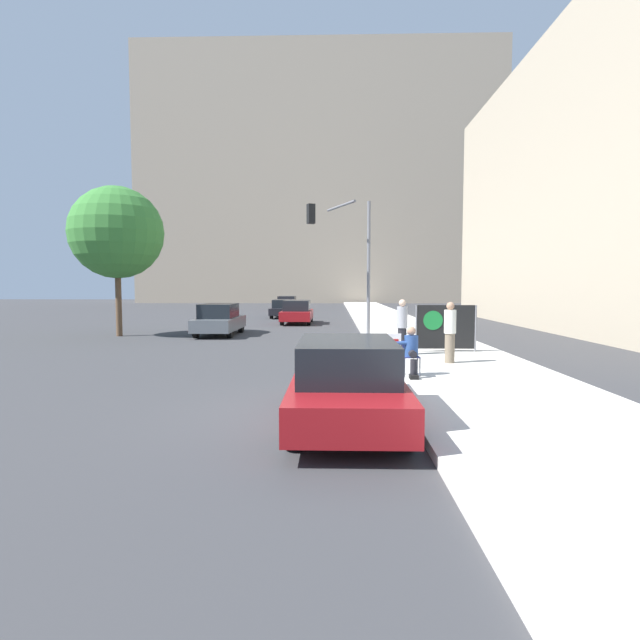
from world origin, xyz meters
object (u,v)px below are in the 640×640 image
at_px(parked_car_curbside, 347,381).
at_px(car_on_road_midblock, 297,312).
at_px(traffic_light_pole, 348,245).
at_px(car_on_road_nearest, 219,320).
at_px(seated_protester, 411,350).
at_px(car_on_road_distant, 284,308).
at_px(jogger_on_sidewalk, 450,332).
at_px(car_on_road_far_lane, 287,303).
at_px(street_tree_near_curb, 117,233).
at_px(pedestrian_behind, 402,326).
at_px(protest_banner, 445,327).

height_order(parked_car_curbside, car_on_road_midblock, car_on_road_midblock).
distance_m(traffic_light_pole, car_on_road_nearest, 7.34).
distance_m(seated_protester, car_on_road_distant, 26.20).
height_order(seated_protester, car_on_road_nearest, car_on_road_nearest).
distance_m(traffic_light_pole, parked_car_curbside, 14.22).
xyz_separation_m(traffic_light_pole, car_on_road_distant, (-4.43, 15.43, -3.55)).
relative_size(jogger_on_sidewalk, parked_car_curbside, 0.37).
relative_size(car_on_road_distant, car_on_road_far_lane, 1.06).
xyz_separation_m(jogger_on_sidewalk, traffic_light_pole, (-2.72, 7.98, 3.16)).
xyz_separation_m(car_on_road_nearest, car_on_road_midblock, (3.25, 7.56, -0.02)).
distance_m(parked_car_curbside, car_on_road_far_lane, 39.85).
height_order(jogger_on_sidewalk, street_tree_near_curb, street_tree_near_curb).
distance_m(car_on_road_midblock, car_on_road_far_lane, 16.66).
xyz_separation_m(pedestrian_behind, protest_banner, (1.57, 0.81, -0.08)).
xyz_separation_m(car_on_road_distant, car_on_road_far_lane, (-0.74, 10.35, 0.02)).
relative_size(seated_protester, car_on_road_distant, 0.26).
height_order(jogger_on_sidewalk, car_on_road_nearest, jogger_on_sidewalk).
height_order(car_on_road_distant, car_on_road_far_lane, car_on_road_far_lane).
bearing_deg(pedestrian_behind, car_on_road_far_lane, -0.30).
height_order(car_on_road_midblock, car_on_road_far_lane, car_on_road_midblock).
bearing_deg(parked_car_curbside, protest_banner, 66.83).
bearing_deg(seated_protester, pedestrian_behind, 87.69).
relative_size(jogger_on_sidewalk, pedestrian_behind, 0.98).
bearing_deg(parked_car_curbside, car_on_road_midblock, 96.37).
xyz_separation_m(seated_protester, traffic_light_pole, (-1.26, 10.14, 3.40)).
xyz_separation_m(protest_banner, car_on_road_distant, (-7.57, 20.93, -0.33)).
xyz_separation_m(pedestrian_behind, car_on_road_distant, (-6.00, 21.74, -0.40)).
xyz_separation_m(jogger_on_sidewalk, parked_car_curbside, (-3.12, -5.80, -0.34)).
bearing_deg(seated_protester, car_on_road_nearest, 124.58).
distance_m(protest_banner, car_on_road_far_lane, 32.37).
height_order(car_on_road_midblock, car_on_road_distant, car_on_road_midblock).
bearing_deg(parked_car_curbside, car_on_road_distant, 97.84).
relative_size(car_on_road_midblock, street_tree_near_curb, 0.65).
relative_size(car_on_road_nearest, car_on_road_distant, 0.95).
bearing_deg(parked_car_curbside, car_on_road_far_lane, 96.87).
relative_size(protest_banner, car_on_road_midblock, 0.44).
relative_size(traffic_light_pole, parked_car_curbside, 1.28).
bearing_deg(street_tree_near_curb, pedestrian_behind, -30.82).
height_order(seated_protester, car_on_road_midblock, car_on_road_midblock).
bearing_deg(car_on_road_nearest, car_on_road_far_lane, 87.49).
relative_size(pedestrian_behind, car_on_road_nearest, 0.40).
bearing_deg(seated_protester, street_tree_near_curb, 139.50).
relative_size(protest_banner, parked_car_curbside, 0.44).
relative_size(car_on_road_far_lane, street_tree_near_curb, 0.62).
distance_m(jogger_on_sidewalk, car_on_road_far_lane, 34.67).
height_order(jogger_on_sidewalk, car_on_road_far_lane, jogger_on_sidewalk).
bearing_deg(parked_car_curbside, seated_protester, 65.41).
bearing_deg(protest_banner, car_on_road_nearest, 142.41).
xyz_separation_m(car_on_road_nearest, street_tree_near_curb, (-4.71, -0.56, 4.16)).
xyz_separation_m(protest_banner, street_tree_near_curb, (-14.07, 6.65, 3.90)).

